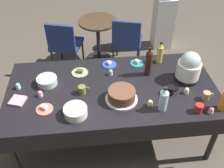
# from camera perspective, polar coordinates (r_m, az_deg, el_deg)

# --- Properties ---
(ground) EXTENTS (9.00, 9.00, 0.00)m
(ground) POSITION_cam_1_polar(r_m,az_deg,el_deg) (3.23, -0.00, -10.84)
(ground) COLOR brown
(potluck_table) EXTENTS (2.20, 1.10, 0.75)m
(potluck_table) POSITION_cam_1_polar(r_m,az_deg,el_deg) (2.73, -0.00, -1.79)
(potluck_table) COLOR black
(potluck_table) RESTS_ON ground
(frosted_layer_cake) EXTENTS (0.32, 0.32, 0.12)m
(frosted_layer_cake) POSITION_cam_1_polar(r_m,az_deg,el_deg) (2.52, 2.15, -2.48)
(frosted_layer_cake) COLOR silver
(frosted_layer_cake) RESTS_ON potluck_table
(slow_cooker) EXTENTS (0.26, 0.26, 0.34)m
(slow_cooker) POSITION_cam_1_polar(r_m,az_deg,el_deg) (2.82, 16.80, 3.57)
(slow_cooker) COLOR black
(slow_cooker) RESTS_ON potluck_table
(glass_salad_bowl) EXTENTS (0.22, 0.22, 0.08)m
(glass_salad_bowl) POSITION_cam_1_polar(r_m,az_deg,el_deg) (2.80, -14.29, 0.68)
(glass_salad_bowl) COLOR #B2C6BC
(glass_salad_bowl) RESTS_ON potluck_table
(ceramic_snack_bowl) EXTENTS (0.22, 0.22, 0.09)m
(ceramic_snack_bowl) POSITION_cam_1_polar(r_m,az_deg,el_deg) (2.40, -8.15, -6.08)
(ceramic_snack_bowl) COLOR silver
(ceramic_snack_bowl) RESTS_ON potluck_table
(dessert_plate_sage) EXTENTS (0.19, 0.19, 0.04)m
(dessert_plate_sage) POSITION_cam_1_polar(r_m,az_deg,el_deg) (2.90, -7.19, 2.63)
(dessert_plate_sage) COLOR #8CA87F
(dessert_plate_sage) RESTS_ON potluck_table
(dessert_plate_cobalt) EXTENTS (0.17, 0.17, 0.04)m
(dessert_plate_cobalt) POSITION_cam_1_polar(r_m,az_deg,el_deg) (3.00, -0.59, 4.44)
(dessert_plate_cobalt) COLOR #2D4CB2
(dessert_plate_cobalt) RESTS_ON potluck_table
(dessert_plate_teal) EXTENTS (0.16, 0.16, 0.05)m
(dessert_plate_teal) POSITION_cam_1_polar(r_m,az_deg,el_deg) (3.03, 5.60, 4.72)
(dessert_plate_teal) COLOR teal
(dessert_plate_teal) RESTS_ON potluck_table
(dessert_plate_coral) EXTENTS (0.16, 0.16, 0.05)m
(dessert_plate_coral) POSITION_cam_1_polar(r_m,az_deg,el_deg) (2.53, -14.82, -5.34)
(dessert_plate_coral) COLOR #E07266
(dessert_plate_coral) RESTS_ON potluck_table
(cupcake_berry) EXTENTS (0.05, 0.05, 0.07)m
(cupcake_berry) POSITION_cam_1_polar(r_m,az_deg,el_deg) (2.67, -15.74, -2.09)
(cupcake_berry) COLOR beige
(cupcake_berry) RESTS_ON potluck_table
(cupcake_vanilla) EXTENTS (0.05, 0.05, 0.07)m
(cupcake_vanilla) POSITION_cam_1_polar(r_m,az_deg,el_deg) (2.84, -0.32, 2.61)
(cupcake_vanilla) COLOR beige
(cupcake_vanilla) RESTS_ON potluck_table
(cupcake_rose) EXTENTS (0.05, 0.05, 0.07)m
(cupcake_rose) POSITION_cam_1_polar(r_m,az_deg,el_deg) (2.71, 16.31, -1.46)
(cupcake_rose) COLOR beige
(cupcake_rose) RESTS_ON potluck_table
(cupcake_lemon) EXTENTS (0.05, 0.05, 0.07)m
(cupcake_lemon) POSITION_cam_1_polar(r_m,az_deg,el_deg) (2.58, 21.25, -5.51)
(cupcake_lemon) COLOR beige
(cupcake_lemon) RESTS_ON potluck_table
(cupcake_cocoa) EXTENTS (0.05, 0.05, 0.07)m
(cupcake_cocoa) POSITION_cam_1_polar(r_m,az_deg,el_deg) (2.83, -20.25, -0.45)
(cupcake_cocoa) COLOR beige
(cupcake_cocoa) RESTS_ON potluck_table
(cupcake_mint) EXTENTS (0.05, 0.05, 0.07)m
(cupcake_mint) POSITION_cam_1_polar(r_m,az_deg,el_deg) (2.50, 8.47, -4.22)
(cupcake_mint) COLOR beige
(cupcake_mint) RESTS_ON potluck_table
(soda_bottle_water) EXTENTS (0.08, 0.08, 0.27)m
(soda_bottle_water) POSITION_cam_1_polar(r_m,az_deg,el_deg) (2.42, 11.46, -3.38)
(soda_bottle_water) COLOR silver
(soda_bottle_water) RESTS_ON potluck_table
(soda_bottle_cola) EXTENTS (0.07, 0.07, 0.35)m
(soda_bottle_cola) POSITION_cam_1_polar(r_m,az_deg,el_deg) (2.79, 8.18, 4.83)
(soda_bottle_cola) COLOR #33190F
(soda_bottle_cola) RESTS_ON potluck_table
(soda_bottle_ginger_ale) EXTENTS (0.07, 0.07, 0.27)m
(soda_bottle_ginger_ale) POSITION_cam_1_polar(r_m,az_deg,el_deg) (3.03, 10.65, 6.79)
(soda_bottle_ginger_ale) COLOR gold
(soda_bottle_ginger_ale) RESTS_ON potluck_table
(coffee_mug_tan) EXTENTS (0.11, 0.07, 0.09)m
(coffee_mug_tan) POSITION_cam_1_polar(r_m,az_deg,el_deg) (2.70, 20.34, -2.47)
(coffee_mug_tan) COLOR tan
(coffee_mug_tan) RESTS_ON potluck_table
(coffee_mug_olive) EXTENTS (0.12, 0.08, 0.09)m
(coffee_mug_olive) POSITION_cam_1_polar(r_m,az_deg,el_deg) (2.62, -6.64, -1.27)
(coffee_mug_olive) COLOR olive
(coffee_mug_olive) RESTS_ON potluck_table
(coffee_mug_red) EXTENTS (0.12, 0.08, 0.09)m
(coffee_mug_red) POSITION_cam_1_polar(r_m,az_deg,el_deg) (2.55, 18.88, -5.13)
(coffee_mug_red) COLOR #B2231E
(coffee_mug_red) RESTS_ON potluck_table
(coffee_mug_black) EXTENTS (0.13, 0.09, 0.09)m
(coffee_mug_black) POSITION_cam_1_polar(r_m,az_deg,el_deg) (2.66, 12.92, -1.35)
(coffee_mug_black) COLOR black
(coffee_mug_black) RESTS_ON potluck_table
(paper_napkin_stack) EXTENTS (0.18, 0.18, 0.02)m
(paper_napkin_stack) POSITION_cam_1_polar(r_m,az_deg,el_deg) (2.69, -20.30, -3.51)
(paper_napkin_stack) COLOR pink
(paper_napkin_stack) RESTS_ON potluck_table
(maroon_chair_left) EXTENTS (0.55, 0.55, 0.85)m
(maroon_chair_left) POSITION_cam_1_polar(r_m,az_deg,el_deg) (3.97, -10.53, 8.99)
(maroon_chair_left) COLOR navy
(maroon_chair_left) RESTS_ON ground
(maroon_chair_right) EXTENTS (0.54, 0.54, 0.85)m
(maroon_chair_right) POSITION_cam_1_polar(r_m,az_deg,el_deg) (4.00, 3.33, 9.88)
(maroon_chair_right) COLOR navy
(maroon_chair_right) RESTS_ON ground
(round_cafe_table) EXTENTS (0.60, 0.60, 0.72)m
(round_cafe_table) POSITION_cam_1_polar(r_m,az_deg,el_deg) (4.14, -3.13, 11.20)
(round_cafe_table) COLOR #473323
(round_cafe_table) RESTS_ON ground
(water_cooler) EXTENTS (0.32, 0.32, 1.24)m
(water_cooler) POSITION_cam_1_polar(r_m,az_deg,el_deg) (4.60, 11.51, 14.83)
(water_cooler) COLOR silver
(water_cooler) RESTS_ON ground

